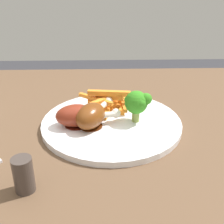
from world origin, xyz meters
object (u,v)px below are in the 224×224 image
dining_table (105,178)px  carrot_fries_pile (111,103)px  broccoli_floret_front (138,102)px  chicken_drumstick_near (79,115)px  pepper_shaker (24,175)px  chicken_drumstick_far (92,115)px  dinner_plate (112,123)px

dining_table → carrot_fries_pile: bearing=78.6°
broccoli_floret_front → carrot_fries_pile: bearing=131.7°
dining_table → carrot_fries_pile: carrot_fries_pile is taller
broccoli_floret_front → chicken_drumstick_near: 0.12m
broccoli_floret_front → pepper_shaker: (-0.18, -0.18, -0.03)m
dining_table → chicken_drumstick_near: chicken_drumstick_near is taller
chicken_drumstick_far → pepper_shaker: bearing=-118.6°
pepper_shaker → chicken_drumstick_far: bearing=61.4°
dining_table → pepper_shaker: pepper_shaker is taller
dining_table → dinner_plate: (0.01, 0.01, 0.13)m
chicken_drumstick_near → dinner_plate: bearing=13.2°
chicken_drumstick_near → pepper_shaker: size_ratio=2.37×
broccoli_floret_front → chicken_drumstick_far: 0.09m
dining_table → broccoli_floret_front: size_ratio=14.69×
dining_table → dinner_plate: bearing=36.7°
dinner_plate → chicken_drumstick_far: 0.05m
carrot_fries_pile → pepper_shaker: same height
dining_table → chicken_drumstick_far: 0.16m
chicken_drumstick_far → chicken_drumstick_near: bearing=174.0°
carrot_fries_pile → chicken_drumstick_near: 0.10m
carrot_fries_pile → pepper_shaker: 0.28m
dining_table → broccoli_floret_front: (0.07, 0.01, 0.18)m
broccoli_floret_front → chicken_drumstick_far: size_ratio=0.52×
chicken_drumstick_near → pepper_shaker: 0.19m
broccoli_floret_front → chicken_drumstick_far: broccoli_floret_front is taller
dining_table → dinner_plate: size_ratio=3.38×
chicken_drumstick_far → carrot_fries_pile: bearing=62.9°
dinner_plate → broccoli_floret_front: 0.07m
dining_table → broccoli_floret_front: broccoli_floret_front is taller
carrot_fries_pile → chicken_drumstick_far: size_ratio=0.98×
broccoli_floret_front → carrot_fries_pile: size_ratio=0.53×
broccoli_floret_front → pepper_shaker: 0.26m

